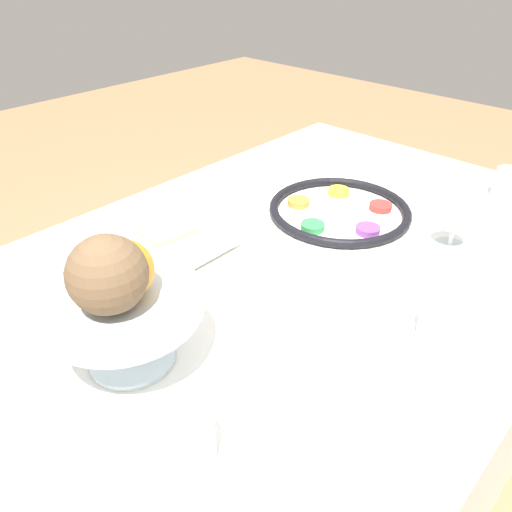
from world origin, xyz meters
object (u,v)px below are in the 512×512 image
object	(u,v)px
cup_mid	(439,320)
bread_plate	(165,232)
seder_plate	(339,211)
orange_fruit	(123,270)
cup_near	(190,439)
cup_far	(507,184)
fruit_stand	(123,308)
wine_glass	(460,204)
napkin_roll	(196,255)
coconut	(107,275)

from	to	relation	value
cup_mid	bread_plate	bearing A→B (deg)	-80.87
seder_plate	orange_fruit	distance (m)	0.60
cup_near	cup_far	world-z (taller)	same
cup_near	cup_far	distance (m)	0.99
fruit_stand	bread_plate	size ratio (longest dim) A/B	1.44
seder_plate	bread_plate	xyz separation A→B (m)	(0.32, -0.23, -0.01)
wine_glass	cup_mid	distance (m)	0.30
cup_near	cup_mid	bearing A→B (deg)	163.68
fruit_stand	cup_far	xyz separation A→B (m)	(-0.94, 0.21, -0.06)
seder_plate	cup_far	size ratio (longest dim) A/B	4.41
wine_glass	fruit_stand	world-z (taller)	wine_glass
cup_mid	napkin_roll	bearing A→B (deg)	-74.19
fruit_stand	cup_mid	xyz separation A→B (m)	(-0.36, 0.32, -0.06)
cup_mid	cup_far	distance (m)	0.59
seder_plate	coconut	bearing A→B (deg)	4.35
coconut	cup_mid	world-z (taller)	coconut
wine_glass	fruit_stand	distance (m)	0.67
napkin_roll	cup_mid	size ratio (longest dim) A/B	2.77
wine_glass	cup_far	size ratio (longest dim) A/B	1.93
bread_plate	cup_near	size ratio (longest dim) A/B	2.19
seder_plate	fruit_stand	xyz separation A→B (m)	(0.58, 0.03, 0.08)
fruit_stand	napkin_roll	xyz separation A→B (m)	(-0.23, -0.12, -0.07)
orange_fruit	bread_plate	xyz separation A→B (m)	(-0.26, -0.26, -0.16)
orange_fruit	cup_near	xyz separation A→B (m)	(0.06, 0.19, -0.13)
seder_plate	wine_glass	bearing A→B (deg)	102.39
fruit_stand	bread_plate	world-z (taller)	fruit_stand
orange_fruit	bread_plate	bearing A→B (deg)	-134.61
wine_glass	fruit_stand	bearing A→B (deg)	-18.33
fruit_stand	cup_far	world-z (taller)	fruit_stand
wine_glass	bread_plate	bearing A→B (deg)	-51.50
wine_glass	coconut	distance (m)	0.69
napkin_roll	cup_far	world-z (taller)	cup_far
bread_plate	cup_far	distance (m)	0.82
bread_plate	cup_near	world-z (taller)	cup_near
fruit_stand	cup_mid	size ratio (longest dim) A/B	3.15
cup_near	cup_far	xyz separation A→B (m)	(-0.99, 0.01, 0.00)
cup_mid	orange_fruit	bearing A→B (deg)	-41.13
coconut	cup_far	distance (m)	0.99
orange_fruit	cup_far	size ratio (longest dim) A/B	1.17
seder_plate	cup_near	xyz separation A→B (m)	(0.63, 0.22, 0.02)
fruit_stand	bread_plate	bearing A→B (deg)	-136.18
wine_glass	napkin_roll	distance (m)	0.52
coconut	cup_near	bearing A→B (deg)	81.05
seder_plate	wine_glass	distance (m)	0.26
wine_glass	cup_far	xyz separation A→B (m)	(-0.30, -0.00, -0.06)
bread_plate	cup_far	world-z (taller)	cup_far
cup_mid	cup_far	size ratio (longest dim) A/B	1.00
wine_glass	coconut	bearing A→B (deg)	-16.32
wine_glass	cup_near	xyz separation A→B (m)	(0.68, -0.01, -0.06)
napkin_roll	cup_mid	xyz separation A→B (m)	(-0.12, 0.43, 0.01)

